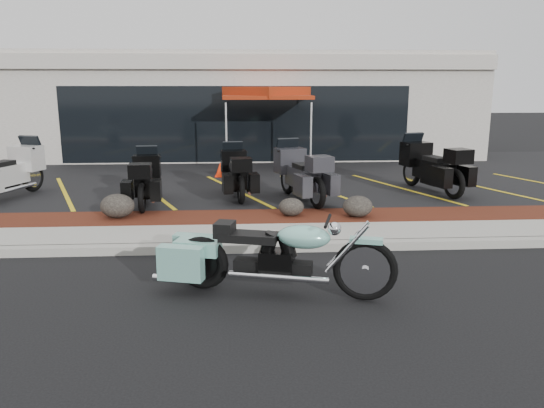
{
  "coord_description": "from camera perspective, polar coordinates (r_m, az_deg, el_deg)",
  "views": [
    {
      "loc": [
        0.11,
        -7.99,
        2.87
      ],
      "look_at": [
        0.66,
        1.2,
        0.78
      ],
      "focal_mm": 35.0,
      "sensor_mm": 36.0,
      "label": 1
    }
  ],
  "objects": [
    {
      "name": "upper_lot",
      "position": [
        16.43,
        -3.78,
        2.98
      ],
      "size": [
        26.0,
        9.6,
        0.15
      ],
      "primitive_type": "cube",
      "color": "black",
      "rests_on": "ground"
    },
    {
      "name": "touring_grey",
      "position": [
        13.29,
        1.7,
        4.09
      ],
      "size": [
        1.59,
        2.6,
        1.41
      ],
      "primitive_type": null,
      "rotation": [
        0.0,
        0.0,
        1.86
      ],
      "color": "#2D2D32",
      "rests_on": "upper_lot"
    },
    {
      "name": "sidewalk",
      "position": [
        9.99,
        -3.94,
        -3.48
      ],
      "size": [
        24.0,
        1.2,
        0.15
      ],
      "primitive_type": "cube",
      "color": "gray",
      "rests_on": "ground"
    },
    {
      "name": "traffic_cone",
      "position": [
        15.98,
        -5.58,
        3.74
      ],
      "size": [
        0.38,
        0.38,
        0.43
      ],
      "primitive_type": "cone",
      "rotation": [
        0.0,
        0.0,
        0.26
      ],
      "color": "#FF2D08",
      "rests_on": "upper_lot"
    },
    {
      "name": "dealership_building",
      "position": [
        22.48,
        -3.79,
        10.58
      ],
      "size": [
        18.0,
        8.16,
        4.0
      ],
      "color": "#9E988F",
      "rests_on": "ground"
    },
    {
      "name": "touring_black_front",
      "position": [
        13.21,
        -13.2,
        3.4
      ],
      "size": [
        1.0,
        2.26,
        1.28
      ],
      "primitive_type": null,
      "rotation": [
        0.0,
        0.0,
        1.65
      ],
      "color": "black",
      "rests_on": "upper_lot"
    },
    {
      "name": "touring_white",
      "position": [
        14.91,
        -24.46,
        3.96
      ],
      "size": [
        1.73,
        2.66,
        1.45
      ],
      "primitive_type": null,
      "rotation": [
        0.0,
        0.0,
        1.23
      ],
      "color": "silver",
      "rests_on": "upper_lot"
    },
    {
      "name": "boulder_mid",
      "position": [
        11.12,
        2.08,
        -0.31
      ],
      "size": [
        0.53,
        0.44,
        0.38
      ],
      "primitive_type": "ellipsoid",
      "color": "black",
      "rests_on": "mulch_bed"
    },
    {
      "name": "touring_black_mid",
      "position": [
        13.73,
        -4.22,
        4.08
      ],
      "size": [
        1.11,
        2.3,
        1.29
      ],
      "primitive_type": null,
      "rotation": [
        0.0,
        0.0,
        1.69
      ],
      "color": "black",
      "rests_on": "upper_lot"
    },
    {
      "name": "boulder_left",
      "position": [
        11.4,
        -16.3,
        -0.19
      ],
      "size": [
        0.7,
        0.58,
        0.5
      ],
      "primitive_type": "ellipsoid",
      "color": "black",
      "rests_on": "mulch_bed"
    },
    {
      "name": "boulder_right",
      "position": [
        11.16,
        9.2,
        -0.25
      ],
      "size": [
        0.62,
        0.52,
        0.44
      ],
      "primitive_type": "ellipsoid",
      "color": "black",
      "rests_on": "mulch_bed"
    },
    {
      "name": "curb",
      "position": [
        9.32,
        -3.97,
        -4.68
      ],
      "size": [
        24.0,
        0.25,
        0.15
      ],
      "primitive_type": "cube",
      "color": "gray",
      "rests_on": "ground"
    },
    {
      "name": "hero_cruiser",
      "position": [
        7.19,
        10.02,
        -6.05
      ],
      "size": [
        3.34,
        1.63,
        1.14
      ],
      "primitive_type": null,
      "rotation": [
        0.0,
        0.0,
        -0.26
      ],
      "color": "#7CC1B2",
      "rests_on": "ground"
    },
    {
      "name": "popup_canopy",
      "position": [
        17.82,
        -0.58,
        11.72
      ],
      "size": [
        3.21,
        3.21,
        2.63
      ],
      "rotation": [
        0.0,
        0.0,
        -0.15
      ],
      "color": "silver",
      "rests_on": "upper_lot"
    },
    {
      "name": "ground",
      "position": [
        8.49,
        -4.01,
        -6.99
      ],
      "size": [
        90.0,
        90.0,
        0.0
      ],
      "primitive_type": "plane",
      "color": "black",
      "rests_on": "ground"
    },
    {
      "name": "mulch_bed",
      "position": [
        11.15,
        -3.9,
        -1.72
      ],
      "size": [
        24.0,
        1.2,
        0.16
      ],
      "primitive_type": "cube",
      "color": "#340E0B",
      "rests_on": "ground"
    },
    {
      "name": "touring_black_rear",
      "position": [
        14.85,
        14.86,
        4.66
      ],
      "size": [
        1.58,
        2.66,
        1.45
      ],
      "primitive_type": null,
      "rotation": [
        0.0,
        0.0,
        1.84
      ],
      "color": "black",
      "rests_on": "upper_lot"
    }
  ]
}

